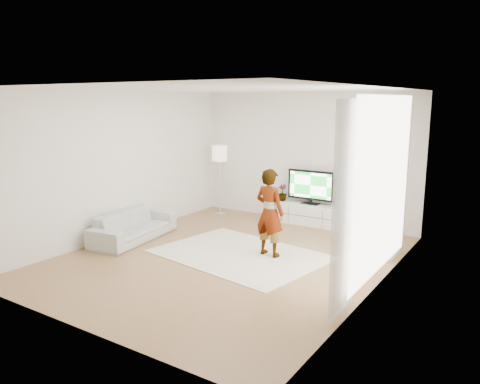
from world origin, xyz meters
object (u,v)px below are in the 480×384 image
Objects in this scene: television at (311,186)px; floor_lamp at (220,156)px; player at (270,212)px; rug at (240,254)px; sofa at (134,226)px; media_console at (309,214)px.

floor_lamp is at bearing -171.29° from television.
rug is at bearing 34.46° from player.
sofa is (-2.34, -2.90, -0.56)m from television.
media_console is at bearing 86.51° from rug.
media_console is 0.57× the size of rug.
television is 0.65× the size of floor_lamp.
media_console is 2.36m from player.
sofa is 1.18× the size of floor_lamp.
sofa is (-2.18, -0.36, 0.27)m from rug.
media_console is 0.83× the size of sofa.
sofa is at bearing 20.15° from player.
television is at bearing 86.55° from rug.
television is at bearing 90.00° from media_console.
rug is at bearing -93.45° from television.
media_console is at bearing 7.98° from floor_lamp.
player is 3.20m from floor_lamp.
rug is 1.73× the size of floor_lamp.
player reaches higher than rug.
floor_lamp reaches higher than player.
player reaches higher than media_console.
rug is at bearing -93.49° from media_console.
rug is 2.23m from sofa.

